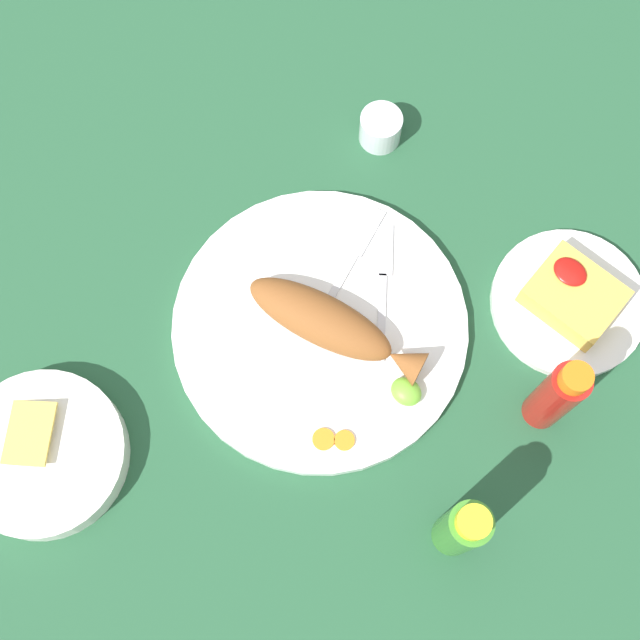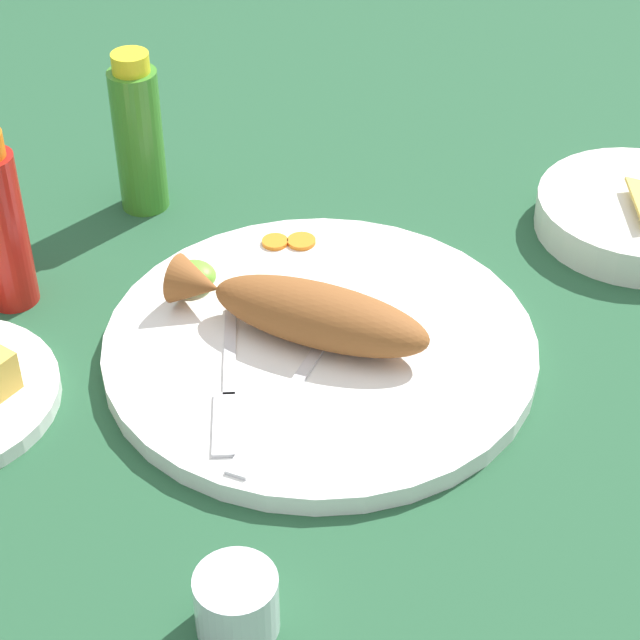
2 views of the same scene
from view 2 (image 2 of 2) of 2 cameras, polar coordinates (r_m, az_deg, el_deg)
ground_plane at (r=0.99m, az=0.00°, el=-1.72°), size 4.00×4.00×0.00m
main_plate at (r=0.99m, az=0.00°, el=-1.32°), size 0.37×0.37×0.02m
fried_fish at (r=0.97m, az=-0.77°, el=0.43°), size 0.24×0.10×0.05m
fork_near at (r=0.91m, az=-2.01°, el=-4.38°), size 0.05×0.18×0.00m
fork_far at (r=0.93m, az=-4.50°, el=-3.36°), size 0.12×0.16×0.00m
carrot_slice_near at (r=1.10m, az=-0.92°, el=3.90°), size 0.03×0.03×0.00m
carrot_slice_mid at (r=1.10m, az=-2.23°, el=3.87°), size 0.02×0.02×0.00m
lime_wedge_main at (r=1.04m, az=-6.21°, el=2.19°), size 0.04×0.03×0.02m
hot_sauce_bottle_red at (r=1.05m, az=-15.49°, el=4.54°), size 0.05×0.05×0.17m
hot_sauce_bottle_green at (r=1.16m, az=-8.93°, el=8.95°), size 0.05×0.05×0.17m
salt_cup at (r=0.79m, az=-4.12°, el=-13.85°), size 0.06×0.06×0.05m
guacamole_bowl at (r=1.18m, az=15.44°, el=5.12°), size 0.20×0.20×0.05m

